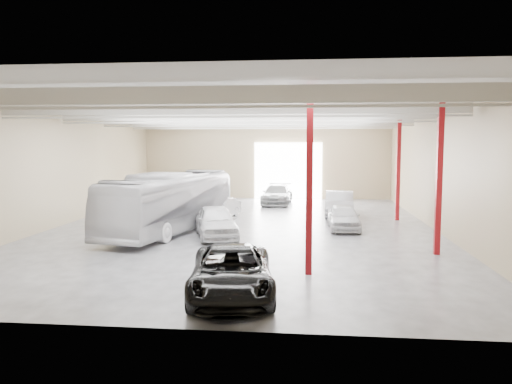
% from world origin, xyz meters
% --- Properties ---
extents(depot_shell, '(22.12, 32.12, 7.06)m').
position_xyz_m(depot_shell, '(0.13, 0.48, 4.98)').
color(depot_shell, '#444449').
rests_on(depot_shell, ground).
extents(coach_bus, '(5.06, 12.26, 3.33)m').
position_xyz_m(coach_bus, '(-3.89, -1.44, 1.66)').
color(coach_bus, silver).
rests_on(coach_bus, ground).
extents(black_sedan, '(3.38, 5.99, 1.58)m').
position_xyz_m(black_sedan, '(1.31, -13.00, 0.79)').
color(black_sedan, black).
rests_on(black_sedan, ground).
extents(car_row_a, '(3.31, 5.29, 1.68)m').
position_xyz_m(car_row_a, '(-1.04, -3.00, 0.84)').
color(car_row_a, silver).
rests_on(car_row_a, ground).
extents(car_row_b, '(2.38, 4.30, 1.34)m').
position_xyz_m(car_row_b, '(-2.00, 3.50, 0.67)').
color(car_row_b, silver).
rests_on(car_row_b, ground).
extents(car_row_c, '(2.48, 5.55, 1.58)m').
position_xyz_m(car_row_c, '(1.27, 11.68, 0.79)').
color(car_row_c, slate).
rests_on(car_row_c, ground).
extents(car_right_near, '(2.12, 5.31, 1.72)m').
position_xyz_m(car_right_near, '(5.89, 5.26, 0.86)').
color(car_right_near, silver).
rests_on(car_right_near, ground).
extents(car_right_far, '(1.79, 4.27, 1.44)m').
position_xyz_m(car_right_far, '(5.82, 0.06, 0.72)').
color(car_right_far, silver).
rests_on(car_right_far, ground).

